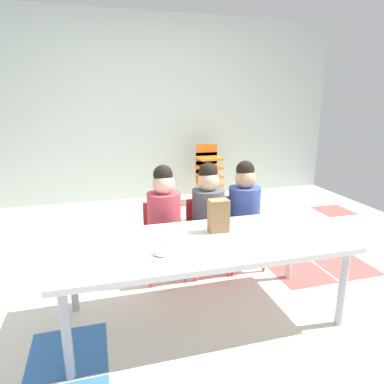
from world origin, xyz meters
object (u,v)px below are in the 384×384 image
object	(u,v)px
kid_chair_orange_stack	(209,169)
paper_bag_brown	(219,216)
seated_child_far_right	(244,205)
paper_plate_near_edge	(162,255)
seated_child_near_camera	(164,212)
craft_table	(203,247)
donut_powdered_on_plate	(162,252)
seated_child_middle_seat	(208,208)
paper_plate_center_table	(179,237)

from	to	relation	value
kid_chair_orange_stack	paper_bag_brown	distance (m)	2.54
kid_chair_orange_stack	seated_child_far_right	bearing A→B (deg)	-99.85
seated_child_far_right	paper_plate_near_edge	distance (m)	1.11
seated_child_far_right	kid_chair_orange_stack	world-z (taller)	seated_child_far_right
seated_child_near_camera	kid_chair_orange_stack	world-z (taller)	seated_child_near_camera
craft_table	donut_powdered_on_plate	size ratio (longest dim) A/B	17.27
seated_child_middle_seat	donut_powdered_on_plate	world-z (taller)	seated_child_middle_seat
paper_bag_brown	paper_plate_center_table	bearing A→B (deg)	-171.70
seated_child_near_camera	donut_powdered_on_plate	world-z (taller)	seated_child_near_camera
kid_chair_orange_stack	paper_plate_center_table	size ratio (longest dim) A/B	4.44
seated_child_near_camera	seated_child_far_right	bearing A→B (deg)	0.00
paper_plate_center_table	donut_powdered_on_plate	size ratio (longest dim) A/B	1.73
seated_child_middle_seat	donut_powdered_on_plate	xyz separation A→B (m)	(-0.51, -0.74, 0.02)
paper_plate_near_edge	donut_powdered_on_plate	bearing A→B (deg)	0.00
craft_table	seated_child_far_right	xyz separation A→B (m)	(0.54, 0.60, 0.05)
paper_bag_brown	donut_powdered_on_plate	size ratio (longest dim) A/B	2.12
seated_child_far_right	donut_powdered_on_plate	world-z (taller)	seated_child_far_right
paper_plate_near_edge	seated_child_middle_seat	bearing A→B (deg)	55.11
craft_table	paper_plate_near_edge	world-z (taller)	paper_plate_near_edge
seated_child_far_right	paper_plate_center_table	distance (m)	0.85
seated_child_middle_seat	paper_bag_brown	xyz separation A→B (m)	(-0.08, -0.47, 0.10)
donut_powdered_on_plate	seated_child_far_right	bearing A→B (deg)	41.66
paper_plate_center_table	craft_table	bearing A→B (deg)	-31.35
craft_table	paper_plate_center_table	world-z (taller)	paper_plate_center_table
seated_child_middle_seat	paper_plate_near_edge	xyz separation A→B (m)	(-0.51, -0.74, -0.00)
craft_table	paper_bag_brown	world-z (taller)	paper_bag_brown
kid_chair_orange_stack	paper_plate_center_table	distance (m)	2.67
seated_child_near_camera	donut_powdered_on_plate	xyz separation A→B (m)	(-0.15, -0.74, 0.02)
craft_table	paper_plate_near_edge	distance (m)	0.32
seated_child_far_right	seated_child_near_camera	bearing A→B (deg)	180.00
seated_child_near_camera	kid_chair_orange_stack	xyz separation A→B (m)	(1.01, 1.95, -0.10)
paper_plate_near_edge	seated_child_far_right	bearing A→B (deg)	41.66
seated_child_middle_seat	paper_plate_near_edge	distance (m)	0.90
seated_child_near_camera	seated_child_far_right	distance (m)	0.67
seated_child_near_camera	seated_child_middle_seat	size ratio (longest dim) A/B	1.00
paper_bag_brown	seated_child_far_right	bearing A→B (deg)	50.08
seated_child_middle_seat	donut_powdered_on_plate	size ratio (longest dim) A/B	8.82
seated_child_middle_seat	paper_bag_brown	distance (m)	0.49
craft_table	paper_bag_brown	size ratio (longest dim) A/B	8.16
craft_table	donut_powdered_on_plate	distance (m)	0.33
seated_child_near_camera	seated_child_far_right	size ratio (longest dim) A/B	1.00
craft_table	seated_child_near_camera	world-z (taller)	seated_child_near_camera
paper_bag_brown	craft_table	bearing A→B (deg)	-139.16
craft_table	seated_child_far_right	world-z (taller)	seated_child_far_right
kid_chair_orange_stack	donut_powdered_on_plate	world-z (taller)	kid_chair_orange_stack
seated_child_near_camera	seated_child_middle_seat	xyz separation A→B (m)	(0.36, 0.00, 0.00)
seated_child_near_camera	donut_powdered_on_plate	size ratio (longest dim) A/B	8.82
paper_plate_center_table	kid_chair_orange_stack	bearing A→B (deg)	67.66
seated_child_near_camera	donut_powdered_on_plate	distance (m)	0.75
seated_child_far_right	paper_bag_brown	distance (m)	0.63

